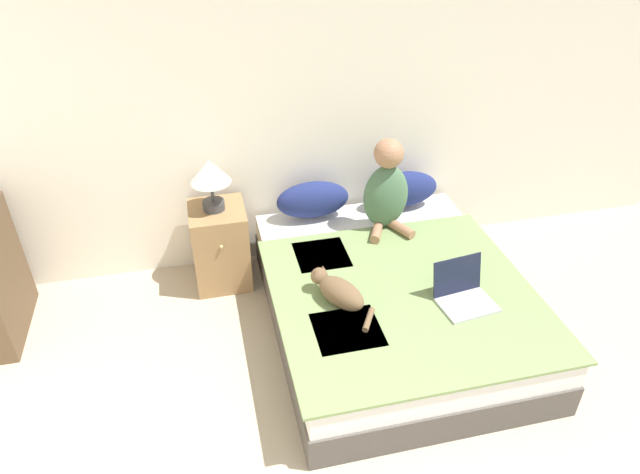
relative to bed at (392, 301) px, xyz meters
The scene contains 9 objects.
wall_back 1.54m from the bed, 100.95° to the left, with size 6.20×0.05×2.55m.
bed is the anchor object (origin of this frame).
pillow_near 1.02m from the bed, 112.64° to the left, with size 0.57×0.24×0.29m.
pillow_far 1.02m from the bed, 67.27° to the left, with size 0.57×0.24×0.29m.
person_sitting 0.83m from the bed, 78.11° to the left, with size 0.35×0.35×0.71m.
cat_tabby 0.57m from the bed, 158.07° to the right, with size 0.35×0.52×0.18m.
laptop_open 0.56m from the bed, 46.19° to the right, with size 0.38×0.34×0.26m.
nightstand 1.37m from the bed, 144.03° to the left, with size 0.41×0.45×0.65m.
table_lamp 1.56m from the bed, 144.08° to the left, with size 0.29×0.29×0.39m.
Camera 1 is at (-0.97, -0.14, 2.79)m, focal length 32.00 mm.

